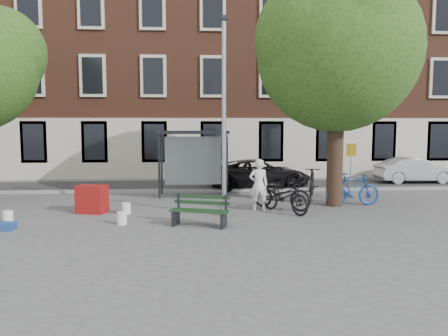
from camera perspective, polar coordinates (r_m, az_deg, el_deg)
name	(u,v)px	position (r m, az deg, el deg)	size (l,w,h in m)	color
ground	(224,216)	(13.82, 0.01, -6.24)	(90.00, 90.00, 0.00)	#4C4C4F
road	(215,185)	(20.71, -1.21, -2.26)	(40.00, 4.00, 0.01)	#28282B
curb_near	(217,190)	(18.72, -0.96, -2.93)	(40.00, 0.25, 0.12)	gray
curb_far	(213,179)	(22.68, -1.42, -1.43)	(40.00, 0.25, 0.12)	gray
building_row	(210,55)	(26.83, -1.80, 14.53)	(30.00, 8.00, 14.00)	brown
lamppost	(224,127)	(13.52, 0.01, 5.38)	(0.28, 0.35, 6.11)	#9EA0A3
tree_right	(339,43)	(15.90, 14.82, 15.49)	(5.76, 5.60, 8.20)	black
bus_shelter	(203,148)	(17.62, -2.81, 2.61)	(2.85, 1.45, 2.62)	#1E2328
painter	(259,185)	(14.53, 4.55, -2.21)	(0.63, 0.41, 1.73)	silver
bench	(200,212)	(12.39, -3.16, -5.79)	(1.73, 0.99, 0.85)	#1E2328
bike_a	(281,193)	(14.90, 7.48, -3.19)	(0.76, 2.17, 1.14)	black
bike_b	(353,189)	(16.10, 16.48, -2.68)	(0.55, 1.94, 1.16)	navy
bike_c	(285,196)	(14.33, 7.94, -3.69)	(0.71, 2.04, 1.07)	black
bike_d	(312,183)	(17.30, 11.41, -1.96)	(0.56, 1.97, 1.18)	black
car_dark	(259,174)	(19.82, 4.57, -0.75)	(2.15, 4.67, 1.30)	black
car_silver	(415,170)	(23.59, 23.66, -0.25)	(1.32, 3.80, 1.25)	#B4B7BD
red_stand	(92,199)	(14.81, -16.86, -3.91)	(0.90, 0.60, 0.90)	maroon
blue_crate	(4,226)	(13.38, -26.83, -6.81)	(0.55, 0.40, 0.20)	navy
bucket_a	(122,218)	(12.93, -13.18, -6.41)	(0.28, 0.28, 0.36)	white
bucket_b	(8,217)	(14.23, -26.38, -5.74)	(0.28, 0.28, 0.36)	white
bucket_c	(126,208)	(14.40, -12.67, -5.17)	(0.28, 0.28, 0.36)	white
notice_sign	(351,158)	(17.48, 16.25, 1.30)	(0.37, 0.11, 2.14)	#9EA0A3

